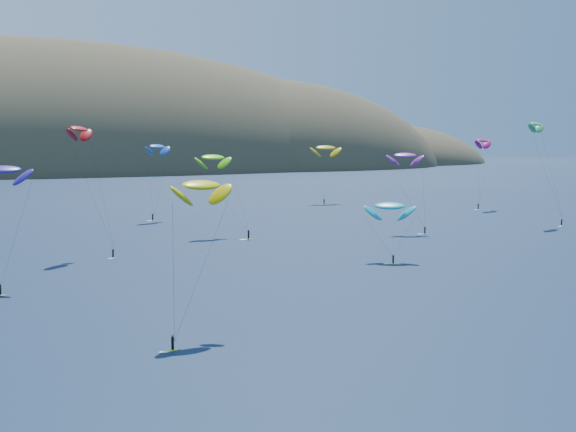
% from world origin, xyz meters
% --- Properties ---
extents(island, '(730.00, 300.00, 210.00)m').
position_xyz_m(island, '(39.40, 562.36, -10.74)').
color(island, '#3D3526').
rests_on(island, ground).
extents(kitesurfer_2, '(10.78, 11.30, 18.70)m').
position_xyz_m(kitesurfer_2, '(-23.74, 46.22, 16.55)').
color(kitesurfer_2, '#FBF61B').
rests_on(kitesurfer_2, ground).
extents(kitesurfer_3, '(9.50, 14.53, 20.05)m').
position_xyz_m(kitesurfer_3, '(7.27, 131.38, 17.57)').
color(kitesurfer_3, '#FBF61B').
rests_on(kitesurfer_3, ground).
extents(kitesurfer_4, '(9.19, 8.07, 22.07)m').
position_xyz_m(kitesurfer_4, '(5.31, 171.13, 19.68)').
color(kitesurfer_4, '#FBF61B').
rests_on(kitesurfer_4, ground).
extents(kitesurfer_5, '(9.46, 9.27, 12.21)m').
position_xyz_m(kitesurfer_5, '(23.64, 82.24, 9.78)').
color(kitesurfer_5, '#FBF61B').
rests_on(kitesurfer_5, ground).
extents(kitesurfer_6, '(9.07, 10.83, 20.24)m').
position_xyz_m(kitesurfer_6, '(50.54, 119.12, 17.90)').
color(kitesurfer_6, '#FBF61B').
rests_on(kitesurfer_6, ground).
extents(kitesurfer_8, '(9.86, 8.38, 23.67)m').
position_xyz_m(kitesurfer_8, '(106.88, 162.46, 21.20)').
color(kitesurfer_8, '#FBF61B').
rests_on(kitesurfer_8, ground).
extents(kitesurfer_9, '(8.63, 12.09, 25.81)m').
position_xyz_m(kitesurfer_9, '(-25.69, 112.16, 23.61)').
color(kitesurfer_9, '#FBF61B').
rests_on(kitesurfer_9, ground).
extents(kitesurfer_10, '(8.24, 10.81, 19.52)m').
position_xyz_m(kitesurfer_10, '(-41.73, 84.43, 17.27)').
color(kitesurfer_10, '#FBF61B').
rests_on(kitesurfer_10, ground).
extents(kitesurfer_11, '(11.38, 12.02, 21.77)m').
position_xyz_m(kitesurfer_11, '(72.91, 203.48, 18.74)').
color(kitesurfer_11, '#FBF61B').
rests_on(kitesurfer_11, ground).
extents(kitesurfer_13, '(8.12, 11.17, 27.62)m').
position_xyz_m(kitesurfer_13, '(89.96, 119.66, 25.48)').
color(kitesurfer_13, '#FBF61B').
rests_on(kitesurfer_13, ground).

